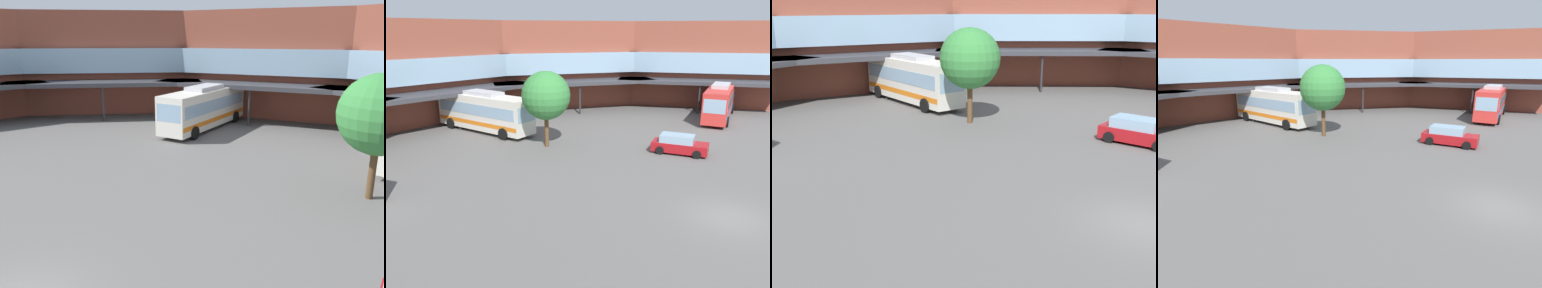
# 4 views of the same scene
# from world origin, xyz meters

# --- Properties ---
(ground_plane) EXTENTS (118.31, 118.31, 0.00)m
(ground_plane) POSITION_xyz_m (0.00, 0.00, 0.00)
(ground_plane) COLOR #605E5B
(station_building) EXTENTS (76.87, 40.87, 10.76)m
(station_building) POSITION_xyz_m (-0.00, 21.88, 5.40)
(station_building) COLOR brown
(station_building) RESTS_ON ground
(bus_0) EXTENTS (3.79, 11.24, 3.98)m
(bus_0) POSITION_xyz_m (7.87, 23.88, 2.01)
(bus_0) COLOR silver
(bus_0) RESTS_ON ground
(parked_car) EXTENTS (2.34, 4.55, 1.53)m
(parked_car) POSITION_xyz_m (9.90, 5.21, 0.74)
(parked_car) COLOR #A51419
(parked_car) RESTS_ON ground
(plaza_tree) EXTENTS (4.08, 4.08, 6.47)m
(plaza_tree) POSITION_xyz_m (6.37, 15.70, 4.41)
(plaza_tree) COLOR brown
(plaza_tree) RESTS_ON ground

